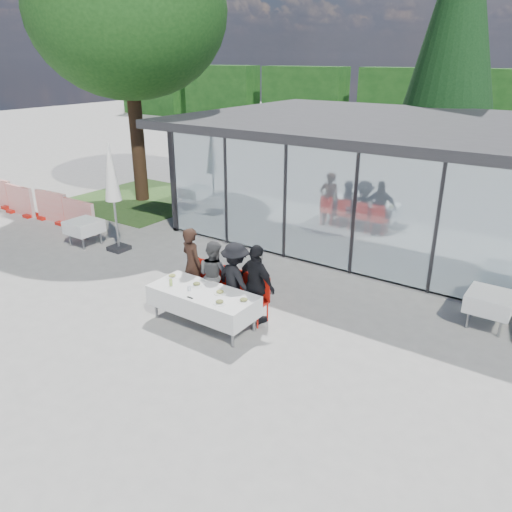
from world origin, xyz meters
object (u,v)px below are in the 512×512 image
Objects in this scene: plate_extra at (220,302)px; dining_table at (203,300)px; plate_d at (244,300)px; deciduous_tree at (126,12)px; spare_table_right at (490,302)px; diner_chair_d at (258,297)px; plate_a at (172,276)px; plate_c at (220,292)px; diner_a at (192,265)px; market_umbrella at (112,180)px; spare_table_left at (84,227)px; juice_bottle at (171,282)px; diner_b at (214,275)px; diner_chair_b at (216,284)px; conifer_tree at (457,29)px; diner_chair_c at (237,291)px; folded_eyeglasses at (190,298)px; diner_c at (236,280)px; diner_d at (257,284)px; plate_b at (197,284)px; diner_chair_a at (194,277)px.

dining_table is at bearing 159.71° from plate_extra.
deciduous_tree reaches higher than plate_d.
diner_chair_d is at bearing -148.20° from spare_table_right.
plate_a and plate_c have the same top height.
diner_a is at bearing 148.29° from plate_extra.
diner_a reaches higher than dining_table.
spare_table_left is at bearing -166.37° from market_umbrella.
spare_table_left is at bearing 161.12° from juice_bottle.
diner_b reaches higher than diner_chair_d.
juice_bottle reaches higher than spare_table_left.
conifer_tree reaches higher than diner_chair_b.
plate_a is at bearing -154.41° from diner_chair_c.
folded_eyeglasses is 5.95m from spare_table_right.
plate_d is (0.65, -0.61, -0.03)m from diner_c.
plate_b is (-1.09, -0.57, -0.06)m from diner_d.
plate_a and plate_extra have the same top height.
plate_c is 1.09m from juice_bottle.
spare_table_left is 1.00× the size of spare_table_right.
diner_b is at bearing 111.82° from dining_table.
plate_b is at bearing 153.73° from diner_a.
plate_extra is at bearing -47.40° from diner_chair_b.
deciduous_tree reaches higher than spare_table_right.
deciduous_tree reaches higher than diner_b.
diner_chair_b reaches higher than plate_a.
diner_chair_a is at bearing 14.04° from diner_c.
diner_chair_b reaches higher than plate_c.
deciduous_tree is (-8.13, 6.35, 5.72)m from folded_eyeglasses.
plate_b is at bearing -150.49° from diner_chair_d.
plate_a is (-0.97, 0.15, 0.24)m from dining_table.
diner_b is 5.60m from spare_table_left.
plate_d is at bearing -79.45° from diner_chair_d.
diner_c is at bearing -92.68° from conifer_tree.
dining_table is at bearing -162.51° from plate_c.
plate_b is at bearing -14.63° from spare_table_left.
diner_chair_d is at bearing 0.00° from diner_chair_b.
diner_chair_d is 1.13× the size of spare_table_left.
plate_d is 12.23m from deciduous_tree.
diner_c reaches higher than diner_chair_c.
plate_d is 1.66m from juice_bottle.
diner_chair_a is at bearing -98.19° from conifer_tree.
diner_c is at bearing -8.12° from spare_table_left.
deciduous_tree is at bearing 140.41° from juice_bottle.
diner_chair_d is (1.10, 0.04, -0.23)m from diner_b.
plate_extra is at bearing -91.09° from conifer_tree.
folded_eyeglasses is (-0.35, -0.49, -0.02)m from plate_c.
plate_d is 0.08× the size of market_umbrella.
diner_chair_c is (1.19, 0.04, -0.32)m from diner_a.
plate_c is at bearing 146.07° from diner_b.
juice_bottle is at bearing 177.56° from plate_extra.
plate_b is at bearing -36.64° from deciduous_tree.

